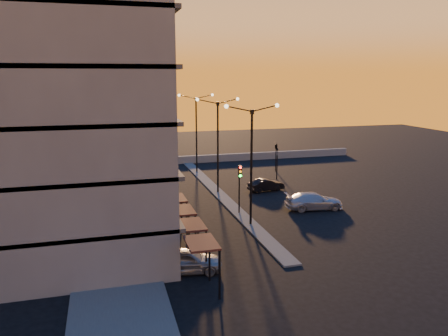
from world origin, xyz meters
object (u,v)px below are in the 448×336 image
(car_hatchback, at_px, (186,260))
(car_sedan, at_px, (266,185))
(streetlamp_mid, at_px, (218,138))
(traffic_light_main, at_px, (240,181))
(car_wagon, at_px, (314,201))

(car_hatchback, xyz_separation_m, car_sedan, (11.49, 16.46, -0.12))
(streetlamp_mid, height_order, car_hatchback, streetlamp_mid)
(traffic_light_main, distance_m, car_wagon, 7.13)
(traffic_light_main, distance_m, car_hatchback, 11.94)
(traffic_light_main, bearing_deg, streetlamp_mid, 90.00)
(streetlamp_mid, xyz_separation_m, traffic_light_main, (0.00, -7.13, -2.70))
(traffic_light_main, xyz_separation_m, car_wagon, (6.79, -0.33, -2.15))
(streetlamp_mid, xyz_separation_m, car_wagon, (6.79, -7.46, -4.85))
(streetlamp_mid, distance_m, car_wagon, 11.20)
(streetlamp_mid, height_order, car_sedan, streetlamp_mid)
(streetlamp_mid, bearing_deg, traffic_light_main, -90.00)
(car_hatchback, bearing_deg, streetlamp_mid, -11.19)
(streetlamp_mid, distance_m, traffic_light_main, 7.62)
(car_hatchback, xyz_separation_m, car_wagon, (13.29, 9.46, -0.00))
(car_hatchback, distance_m, car_wagon, 16.31)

